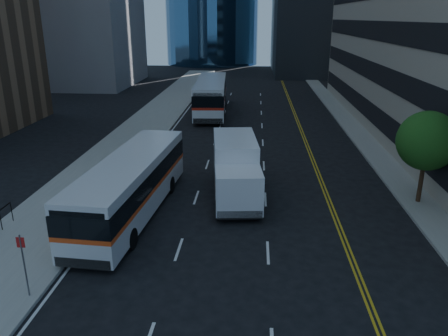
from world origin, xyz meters
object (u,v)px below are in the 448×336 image
at_px(street_tree, 427,141).
at_px(box_truck, 236,169).
at_px(bus_rear, 211,95).
at_px(bus_front, 132,184).

distance_m(street_tree, box_truck, 10.41).
bearing_deg(bus_rear, street_tree, -62.53).
height_order(bus_front, bus_rear, bus_rear).
height_order(street_tree, box_truck, street_tree).
xyz_separation_m(street_tree, box_truck, (-10.23, 0.21, -1.88)).
bearing_deg(bus_front, box_truck, 30.90).
bearing_deg(bus_front, bus_rear, 90.91).
bearing_deg(box_truck, bus_rear, 92.94).
bearing_deg(bus_front, street_tree, 13.26).
relative_size(bus_front, bus_rear, 0.87).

